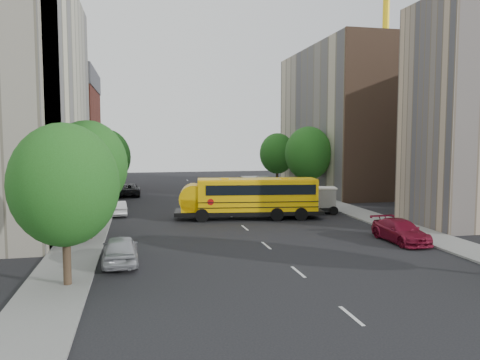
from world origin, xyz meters
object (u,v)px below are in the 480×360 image
object	(u,v)px
street_tree_4	(308,153)
parked_car_4	(287,189)
school_bus	(247,196)
street_tree_2	(106,157)
parked_car_5	(264,182)
parked_car_1	(118,208)
parked_car_3	(401,231)
parked_car_2	(130,190)
tower_crane	(400,18)
safari_truck	(306,199)
parked_car_0	(120,250)
street_tree_5	(277,153)
street_tree_1	(88,166)
street_tree_0	(65,185)

from	to	relation	value
street_tree_4	parked_car_4	distance (m)	5.70
street_tree_4	school_bus	size ratio (longest dim) A/B	0.65
street_tree_2	parked_car_5	world-z (taller)	street_tree_2
parked_car_1	parked_car_3	xyz separation A→B (m)	(18.40, -14.92, 0.09)
parked_car_2	parked_car_4	bearing A→B (deg)	171.41
school_bus	parked_car_2	xyz separation A→B (m)	(-9.89, 18.59, -1.21)
parked_car_5	street_tree_2	bearing A→B (deg)	-145.82
tower_crane	safari_truck	world-z (taller)	tower_crane
parked_car_5	parked_car_0	bearing A→B (deg)	-113.29
street_tree_5	school_bus	size ratio (longest dim) A/B	0.60
street_tree_2	parked_car_1	distance (m)	9.09
street_tree_1	tower_crane	bearing A→B (deg)	37.80
street_tree_2	parked_car_3	size ratio (longest dim) A/B	1.54
tower_crane	street_tree_1	bearing A→B (deg)	-142.20
street_tree_1	parked_car_4	size ratio (longest dim) A/B	1.77
street_tree_1	parked_car_0	size ratio (longest dim) A/B	1.73
school_bus	street_tree_0	bearing A→B (deg)	-119.55
street_tree_1	school_bus	distance (m)	13.80
street_tree_4	parked_car_3	distance (m)	23.38
parked_car_4	street_tree_1	bearing A→B (deg)	-129.58
street_tree_0	safari_truck	distance (m)	25.48
street_tree_5	parked_car_3	xyz separation A→B (m)	(-2.20, -34.87, -3.98)
tower_crane	street_tree_2	xyz separation A→B (m)	(-41.25, -14.00, -19.65)
tower_crane	street_tree_5	size ratio (longest dim) A/B	4.76
parked_car_0	street_tree_2	bearing A→B (deg)	-86.21
tower_crane	street_tree_2	bearing A→B (deg)	-161.25
street_tree_5	street_tree_4	bearing A→B (deg)	-90.00
street_tree_0	parked_car_3	world-z (taller)	street_tree_0
street_tree_4	safari_truck	world-z (taller)	street_tree_4
street_tree_4	parked_car_4	bearing A→B (deg)	112.10
parked_car_3	parked_car_0	bearing A→B (deg)	-175.66
street_tree_1	street_tree_2	bearing A→B (deg)	90.00
parked_car_2	street_tree_5	bearing A→B (deg)	-163.64
street_tree_0	parked_car_5	world-z (taller)	street_tree_0
tower_crane	safari_truck	xyz separation A→B (m)	(-23.28, -24.26, -23.23)
street_tree_1	parked_car_2	world-z (taller)	street_tree_1
safari_truck	parked_car_3	size ratio (longest dim) A/B	1.17
tower_crane	street_tree_5	bearing A→B (deg)	-174.07
street_tree_0	parked_car_4	bearing A→B (deg)	56.77
street_tree_0	safari_truck	world-z (taller)	street_tree_0
street_tree_4	safari_truck	bearing A→B (deg)	-111.44
school_bus	parked_car_5	distance (m)	25.75
street_tree_5	school_bus	world-z (taller)	street_tree_5
parked_car_1	parked_car_4	distance (m)	22.33
parked_car_0	parked_car_2	distance (m)	31.00
tower_crane	parked_car_1	bearing A→B (deg)	-151.16
parked_car_5	parked_car_1	bearing A→B (deg)	-130.06
street_tree_1	parked_car_5	bearing A→B (deg)	56.37
parked_car_0	parked_car_3	distance (m)	17.67
street_tree_4	tower_crane	bearing A→B (deg)	36.02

